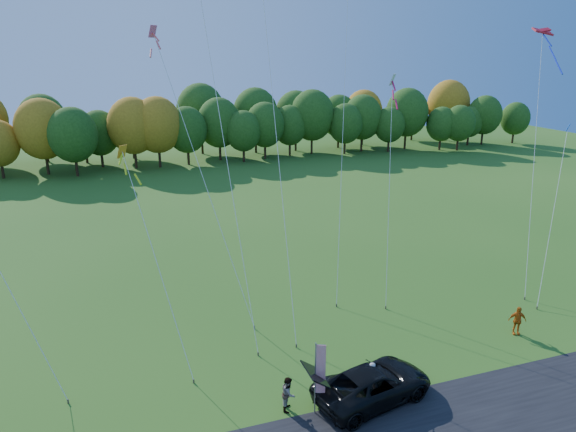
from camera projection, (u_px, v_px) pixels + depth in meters
name	position (u px, v px, depth m)	size (l,w,h in m)	color
ground	(329.00, 393.00, 24.23)	(160.00, 160.00, 0.00)	#275817
tree_line	(179.00, 165.00, 73.87)	(116.00, 12.00, 10.00)	#1E4711
black_suv	(373.00, 384.00, 23.60)	(2.66, 5.78, 1.61)	black
person_tailgate_a	(373.00, 378.00, 23.99)	(0.60, 0.40, 1.65)	silver
person_tailgate_b	(288.00, 393.00, 22.94)	(0.79, 0.61, 1.62)	gray
person_east	(517.00, 320.00, 29.12)	(1.00, 0.42, 1.71)	#C56012
feather_flag	(319.00, 371.00, 22.26)	(0.44, 0.23, 3.55)	#999999
kite_delta_blue	(207.00, 39.00, 27.17)	(3.42, 12.08, 32.40)	#4C3F33
kite_parafoil_orange	(346.00, 60.00, 34.97)	(8.24, 13.93, 30.29)	#4C3F33
kite_delta_red	(275.00, 118.00, 29.65)	(2.70, 11.55, 23.38)	#4C3F33
kite_parafoil_rainbow	(534.00, 158.00, 34.83)	(6.75, 7.60, 17.42)	#4C3F33
kite_diamond_yellow	(157.00, 262.00, 25.57)	(2.82, 6.24, 11.23)	#4C3F33
kite_diamond_green	(20.00, 309.00, 23.53)	(3.82, 4.33, 8.54)	#4C3F33
kite_diamond_white	(389.00, 190.00, 32.51)	(2.77, 5.17, 14.46)	#4C3F33
kite_diamond_pink	(203.00, 178.00, 30.02)	(4.54, 7.83, 17.28)	#4C3F33
kite_diamond_blue_low	(553.00, 213.00, 33.82)	(6.22, 5.68, 10.98)	#4C3F33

